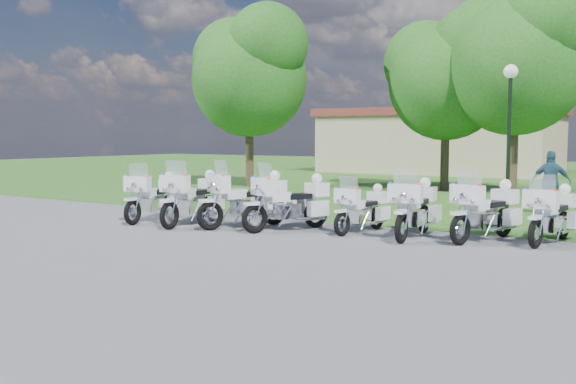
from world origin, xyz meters
The scene contains 16 objects.
ground centered at (0.00, 0.00, 0.00)m, with size 100.00×100.00×0.00m, color slate.
grass_lawn centered at (0.00, 27.00, 0.00)m, with size 100.00×48.00×0.01m, color #2A581B.
motorcycle_0 centered at (-4.60, 0.71, 0.68)m, with size 1.05×2.41×1.63m.
motorcycle_1 centered at (-3.17, 0.70, 0.72)m, with size 1.02×2.57×1.73m.
motorcycle_2 centered at (-1.66, 1.07, 0.73)m, with size 1.52×2.43×1.75m.
motorcycle_3 centered at (-0.44, 1.23, 0.71)m, with size 1.47×2.37×1.70m.
motorcycle_4 centered at (1.22, 1.87, 0.59)m, with size 0.86×2.09×1.40m.
motorcycle_5 centered at (2.59, 1.80, 0.69)m, with size 0.92×2.45×1.65m.
motorcycle_6 centered at (4.11, 2.24, 0.69)m, with size 1.23×2.39×1.65m.
motorcycle_7 centered at (5.43, 2.64, 0.65)m, with size 0.98×2.29×1.55m.
lamp_post centered at (2.98, 8.70, 3.42)m, with size 0.44×0.44×4.58m.
tree_0 centered at (-9.43, 11.81, 5.42)m, with size 6.15×5.25×8.20m.
tree_1 centered at (-1.16, 14.68, 5.08)m, with size 5.75×4.91×7.67m.
tree_2 centered at (1.79, 14.22, 5.56)m, with size 6.30×5.38×8.41m.
building_west centered at (-6.00, 28.00, 2.07)m, with size 14.56×8.32×4.10m.
bystander_c centered at (4.39, 8.07, 0.95)m, with size 1.11×0.46×1.90m, color #2E5670.
Camera 1 is at (8.04, -12.19, 2.34)m, focal length 40.00 mm.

